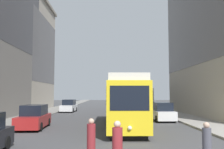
# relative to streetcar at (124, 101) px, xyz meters

# --- Properties ---
(sidewalk_left) EXTENTS (3.36, 120.00, 0.15)m
(sidewalk_left) POSITION_rel_streetcar_xyz_m (-9.98, 27.19, -2.03)
(sidewalk_left) COLOR gray
(sidewalk_left) RESTS_ON ground
(sidewalk_right) EXTENTS (3.36, 120.00, 0.15)m
(sidewalk_right) POSITION_rel_streetcar_xyz_m (7.13, 27.19, -2.03)
(sidewalk_right) COLOR gray
(sidewalk_right) RESTS_ON ground
(streetcar) EXTENTS (2.76, 13.18, 3.89)m
(streetcar) POSITION_rel_streetcar_xyz_m (0.00, 0.00, 0.00)
(streetcar) COLOR black
(streetcar) RESTS_ON ground
(transit_bus) EXTENTS (2.82, 11.49, 3.45)m
(transit_bus) POSITION_rel_streetcar_xyz_m (3.90, 19.79, -0.15)
(transit_bus) COLOR black
(transit_bus) RESTS_ON ground
(parked_car_left_near) EXTENTS (2.06, 4.59, 1.82)m
(parked_car_left_near) POSITION_rel_streetcar_xyz_m (-7.00, 17.28, -1.26)
(parked_car_left_near) COLOR black
(parked_car_left_near) RESTS_ON ground
(parked_car_right_far) EXTENTS (1.95, 4.28, 1.82)m
(parked_car_right_far) POSITION_rel_streetcar_xyz_m (4.16, 4.59, -1.26)
(parked_car_right_far) COLOR black
(parked_car_right_far) RESTS_ON ground
(parked_car_left_far) EXTENTS (2.02, 4.83, 1.82)m
(parked_car_left_far) POSITION_rel_streetcar_xyz_m (-7.01, -0.69, -1.26)
(parked_car_left_far) COLOR black
(parked_car_left_far) RESTS_ON ground
(pedestrian_crossing_near) EXTENTS (0.38, 0.38, 1.70)m
(pedestrian_crossing_near) POSITION_rel_streetcar_xyz_m (-0.94, -11.28, -1.31)
(pedestrian_crossing_near) COLOR maroon
(pedestrian_crossing_near) RESTS_ON ground
(pedestrian_crossing_far) EXTENTS (0.37, 0.37, 1.64)m
(pedestrian_crossing_far) POSITION_rel_streetcar_xyz_m (-1.99, -9.73, -1.34)
(pedestrian_crossing_far) COLOR maroon
(pedestrian_crossing_far) RESTS_ON ground
(pedestrian_on_sidewalk) EXTENTS (0.35, 0.35, 1.57)m
(pedestrian_on_sidewalk) POSITION_rel_streetcar_xyz_m (2.59, -10.68, -1.37)
(pedestrian_on_sidewalk) COLOR #4C4C56
(pedestrian_on_sidewalk) RESTS_ON ground
(building_left_corner) EXTENTS (13.63, 15.20, 18.41)m
(building_left_corner) POSITION_rel_streetcar_xyz_m (-18.18, 21.45, 7.36)
(building_left_corner) COLOR #A89E8E
(building_left_corner) RESTS_ON ground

